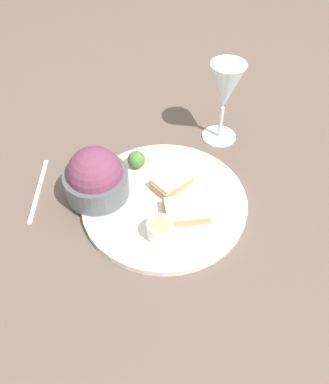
# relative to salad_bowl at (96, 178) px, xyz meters

# --- Properties ---
(ground_plane) EXTENTS (4.00, 4.00, 0.00)m
(ground_plane) POSITION_rel_salad_bowl_xyz_m (0.10, -0.08, -0.05)
(ground_plane) COLOR brown
(dinner_plate) EXTENTS (0.31, 0.31, 0.01)m
(dinner_plate) POSITION_rel_salad_bowl_xyz_m (0.10, -0.08, -0.05)
(dinner_plate) COLOR silver
(dinner_plate) RESTS_ON ground_plane
(salad_bowl) EXTENTS (0.12, 0.12, 0.10)m
(salad_bowl) POSITION_rel_salad_bowl_xyz_m (0.00, 0.00, 0.00)
(salad_bowl) COLOR #4C5156
(salad_bowl) RESTS_ON dinner_plate
(sauce_ramekin) EXTENTS (0.05, 0.05, 0.03)m
(sauce_ramekin) POSITION_rel_salad_bowl_xyz_m (0.05, -0.15, -0.02)
(sauce_ramekin) COLOR white
(sauce_ramekin) RESTS_ON dinner_plate
(cheese_toast_near) EXTENTS (0.09, 0.08, 0.03)m
(cheese_toast_near) POSITION_rel_salad_bowl_xyz_m (0.11, -0.13, -0.03)
(cheese_toast_near) COLOR tan
(cheese_toast_near) RESTS_ON dinner_plate
(cheese_toast_far) EXTENTS (0.08, 0.06, 0.03)m
(cheese_toast_far) POSITION_rel_salad_bowl_xyz_m (0.13, -0.06, -0.03)
(cheese_toast_far) COLOR tan
(cheese_toast_far) RESTS_ON dinner_plate
(wine_glass) EXTENTS (0.08, 0.08, 0.18)m
(wine_glass) POSITION_rel_salad_bowl_xyz_m (0.31, 0.02, 0.07)
(wine_glass) COLOR silver
(wine_glass) RESTS_ON ground_plane
(garnish) EXTENTS (0.04, 0.04, 0.04)m
(garnish) POSITION_rel_salad_bowl_xyz_m (0.09, 0.02, -0.02)
(garnish) COLOR #477533
(garnish) RESTS_ON dinner_plate
(fork) EXTENTS (0.09, 0.15, 0.01)m
(fork) POSITION_rel_salad_bowl_xyz_m (-0.09, 0.08, -0.05)
(fork) COLOR silver
(fork) RESTS_ON ground_plane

